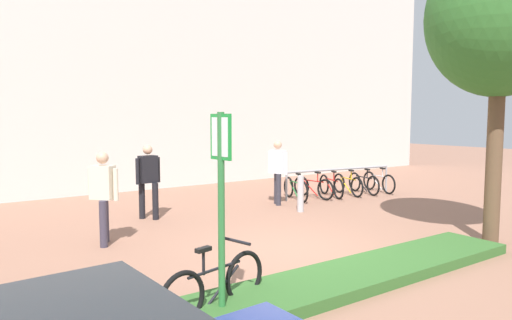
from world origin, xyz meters
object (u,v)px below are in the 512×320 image
at_px(bike_rack_cluster, 339,184).
at_px(person_casual_tan, 103,192).
at_px(parking_sign_post, 221,185).
at_px(tree_sidewalk, 501,18).
at_px(person_shirt_blue, 278,168).
at_px(bollard_steel, 301,194).
at_px(bike_at_sign, 215,286).
at_px(person_suited_dark, 148,177).

height_order(bike_rack_cluster, person_casual_tan, person_casual_tan).
bearing_deg(parking_sign_post, tree_sidewalk, -0.50).
bearing_deg(person_shirt_blue, bike_rack_cluster, 1.22).
relative_size(bike_rack_cluster, bollard_steel, 4.15).
xyz_separation_m(parking_sign_post, bollard_steel, (4.79, 4.22, -1.13)).
distance_m(bike_rack_cluster, bollard_steel, 2.75).
xyz_separation_m(bike_rack_cluster, person_casual_tan, (-7.41, -1.36, 0.64)).
distance_m(bike_at_sign, person_shirt_blue, 7.14).
bearing_deg(person_casual_tan, person_suited_dark, 46.54).
xyz_separation_m(person_shirt_blue, person_suited_dark, (-3.54, 0.28, 0.00)).
bearing_deg(person_suited_dark, bike_at_sign, -104.14).
xyz_separation_m(parking_sign_post, person_shirt_blue, (4.91, 5.32, -0.59)).
bearing_deg(person_shirt_blue, person_suited_dark, 175.55).
bearing_deg(bollard_steel, parking_sign_post, -138.58).
xyz_separation_m(parking_sign_post, bike_at_sign, (0.01, 0.17, -1.23)).
height_order(person_casual_tan, person_shirt_blue, same).
bearing_deg(bike_at_sign, person_suited_dark, 75.86).
distance_m(tree_sidewalk, person_casual_tan, 7.81).
bearing_deg(bike_rack_cluster, bollard_steel, -155.24).
relative_size(parking_sign_post, bollard_steel, 2.67).
height_order(bike_at_sign, bollard_steel, bollard_steel).
bearing_deg(bike_at_sign, tree_sidewalk, -2.19).
relative_size(parking_sign_post, bike_rack_cluster, 0.65).
xyz_separation_m(bike_at_sign, bollard_steel, (4.77, 4.05, 0.10)).
bearing_deg(bollard_steel, person_suited_dark, 158.03).
distance_m(parking_sign_post, bollard_steel, 6.48).
xyz_separation_m(bike_at_sign, person_casual_tan, (-0.14, 3.84, 0.63)).
bearing_deg(person_casual_tan, bike_rack_cluster, 10.43).
height_order(parking_sign_post, bollard_steel, parking_sign_post).
relative_size(parking_sign_post, person_shirt_blue, 1.40).
bearing_deg(person_suited_dark, bollard_steel, -21.97).
bearing_deg(person_casual_tan, tree_sidewalk, -34.52).
height_order(parking_sign_post, person_suited_dark, parking_sign_post).
distance_m(tree_sidewalk, bollard_steel, 5.71).
height_order(person_shirt_blue, person_suited_dark, same).
xyz_separation_m(bike_rack_cluster, person_shirt_blue, (-2.37, -0.05, 0.64)).
bearing_deg(person_shirt_blue, bollard_steel, -96.62).
xyz_separation_m(tree_sidewalk, parking_sign_post, (-5.78, 0.05, -2.53)).
bearing_deg(person_casual_tan, parking_sign_post, -88.19).
height_order(tree_sidewalk, parking_sign_post, tree_sidewalk).
height_order(person_casual_tan, person_suited_dark, same).
bearing_deg(bike_rack_cluster, person_shirt_blue, -178.78).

